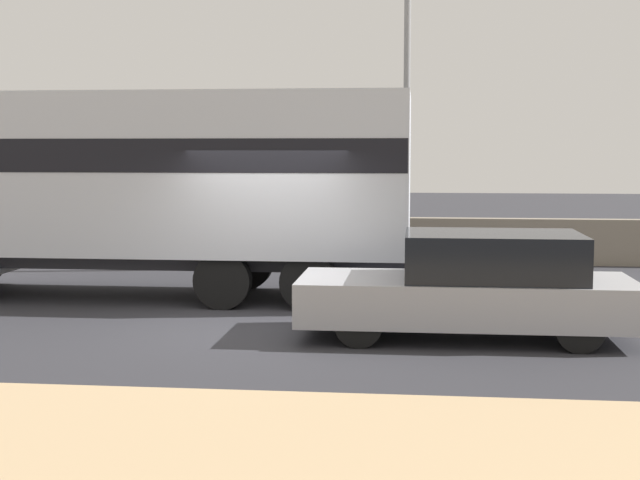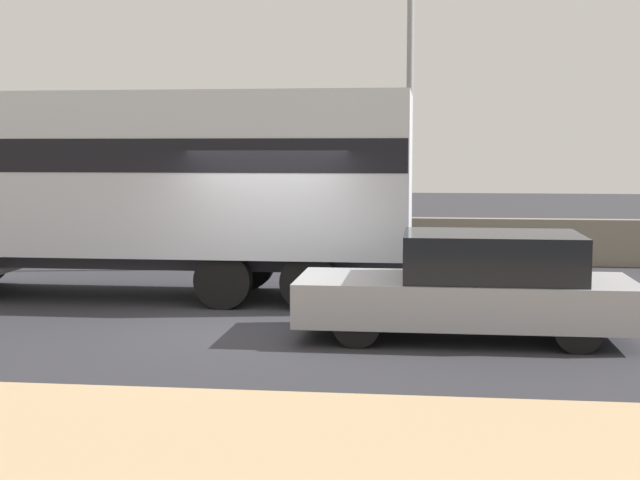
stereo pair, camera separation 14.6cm
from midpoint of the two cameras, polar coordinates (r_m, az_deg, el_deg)
name	(u,v)px [view 2 (the right image)]	position (r m, az deg, el deg)	size (l,w,h in m)	color
ground_plane	(254,326)	(12.84, -3.95, -5.49)	(80.00, 80.00, 0.00)	#2D2D33
stone_wall_backdrop	(317,239)	(20.05, 0.03, 0.06)	(60.00, 0.35, 1.01)	gray
street_lamp	(410,60)	(19.03, 6.01, 11.41)	(0.56, 0.28, 7.64)	gray
box_truck	(156,181)	(15.40, -10.20, 3.73)	(9.16, 2.50, 3.43)	silver
car_hatchback	(473,286)	(12.04, 10.10, -2.94)	(4.43, 1.73, 1.42)	#9E9EA3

